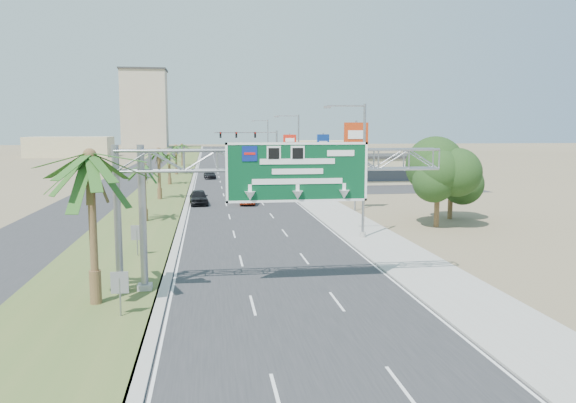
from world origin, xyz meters
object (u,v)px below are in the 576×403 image
(store_building, at_px, (376,169))
(pole_sign_blue, at_px, (323,147))
(car_left_lane, at_px, (199,197))
(pole_sign_red_near, at_px, (356,140))
(pole_sign_red_far, at_px, (290,143))
(palm_near, at_px, (90,156))
(car_far, at_px, (210,175))
(sign_gantry, at_px, (266,171))
(car_mid_lane, at_px, (248,197))
(signal_mast, at_px, (264,150))
(car_right_lane, at_px, (262,179))

(store_building, height_order, pole_sign_blue, pole_sign_blue)
(car_left_lane, xyz_separation_m, pole_sign_red_near, (15.67, -6.90, 6.29))
(store_building, height_order, pole_sign_red_near, pole_sign_red_near)
(pole_sign_red_far, bearing_deg, car_left_lane, -114.35)
(store_building, xyz_separation_m, pole_sign_blue, (-9.00, -2.79, 3.65))
(store_building, relative_size, pole_sign_red_near, 1.99)
(palm_near, distance_m, car_far, 68.50)
(car_left_lane, bearing_deg, pole_sign_blue, 44.86)
(car_left_lane, distance_m, pole_sign_red_far, 36.45)
(pole_sign_red_near, bearing_deg, car_left_lane, 156.23)
(sign_gantry, xyz_separation_m, car_mid_lane, (1.43, 32.95, -5.28))
(palm_near, relative_size, signal_mast, 0.81)
(pole_sign_blue, bearing_deg, car_far, 142.40)
(car_far, bearing_deg, store_building, -24.51)
(car_mid_lane, distance_m, car_far, 33.34)
(car_mid_lane, height_order, pole_sign_blue, pole_sign_blue)
(sign_gantry, xyz_separation_m, pole_sign_red_near, (11.77, 26.31, 1.05))
(car_left_lane, bearing_deg, pole_sign_red_far, 62.32)
(car_left_lane, height_order, car_right_lane, car_left_lane)
(car_mid_lane, bearing_deg, car_right_lane, 85.43)
(car_mid_lane, relative_size, car_right_lane, 0.82)
(palm_near, distance_m, car_mid_lane, 36.68)
(car_left_lane, xyz_separation_m, car_right_lane, (9.00, 21.11, -0.01))
(car_mid_lane, bearing_deg, car_far, 101.98)
(signal_mast, bearing_deg, car_far, 155.39)
(store_building, relative_size, pole_sign_red_far, 2.40)
(car_right_lane, bearing_deg, car_left_lane, -107.30)
(pole_sign_red_near, distance_m, pole_sign_red_far, 39.81)
(signal_mast, bearing_deg, pole_sign_red_near, -81.20)
(palm_near, xyz_separation_m, pole_sign_red_near, (19.91, 28.24, 0.18))
(car_far, distance_m, pole_sign_red_near, 42.72)
(car_mid_lane, distance_m, pole_sign_blue, 24.43)
(sign_gantry, distance_m, store_building, 60.77)
(store_building, height_order, car_mid_lane, store_building)
(sign_gantry, height_order, signal_mast, signal_mast)
(palm_near, distance_m, car_left_lane, 35.92)
(signal_mast, bearing_deg, pole_sign_red_far, 40.46)
(sign_gantry, bearing_deg, car_far, 92.19)
(store_building, bearing_deg, pole_sign_red_near, -110.78)
(sign_gantry, bearing_deg, palm_near, -166.68)
(palm_near, relative_size, store_building, 0.46)
(palm_near, bearing_deg, car_far, 85.28)
(pole_sign_red_far, bearing_deg, pole_sign_red_near, -88.87)
(pole_sign_red_far, bearing_deg, sign_gantry, -99.44)
(car_right_lane, distance_m, pole_sign_blue, 10.24)
(sign_gantry, height_order, pole_sign_red_near, pole_sign_red_near)
(palm_near, height_order, pole_sign_blue, palm_near)
(palm_near, relative_size, car_far, 1.81)
(car_right_lane, height_order, pole_sign_red_far, pole_sign_red_far)
(car_left_lane, bearing_deg, car_right_lane, 63.59)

